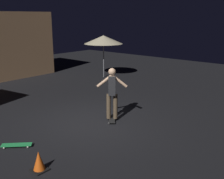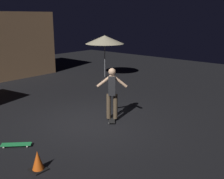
{
  "view_description": "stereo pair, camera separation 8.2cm",
  "coord_description": "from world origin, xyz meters",
  "px_view_note": "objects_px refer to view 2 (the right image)",
  "views": [
    {
      "loc": [
        -5.81,
        -5.9,
        3.33
      ],
      "look_at": [
        0.65,
        -0.38,
        1.05
      ],
      "focal_mm": 44.28,
      "sensor_mm": 36.0,
      "label": 1
    },
    {
      "loc": [
        -5.76,
        -5.96,
        3.33
      ],
      "look_at": [
        0.65,
        -0.38,
        1.05
      ],
      "focal_mm": 44.28,
      "sensor_mm": 36.0,
      "label": 2
    }
  ],
  "objects_px": {
    "patio_umbrella": "(105,40)",
    "skateboard_ridden": "(112,119)",
    "skateboard_spare": "(16,145)",
    "skater": "(112,90)",
    "traffic_cone": "(38,161)"
  },
  "relations": [
    {
      "from": "skateboard_ridden",
      "to": "traffic_cone",
      "type": "xyz_separation_m",
      "value": [
        -3.36,
        -0.75,
        0.16
      ]
    },
    {
      "from": "skateboard_spare",
      "to": "skater",
      "type": "relative_size",
      "value": 0.42
    },
    {
      "from": "skateboard_spare",
      "to": "traffic_cone",
      "type": "distance_m",
      "value": 1.45
    },
    {
      "from": "skater",
      "to": "traffic_cone",
      "type": "bearing_deg",
      "value": -167.43
    },
    {
      "from": "patio_umbrella",
      "to": "skateboard_ridden",
      "type": "xyz_separation_m",
      "value": [
        -4.76,
        -4.67,
        -2.02
      ]
    },
    {
      "from": "patio_umbrella",
      "to": "traffic_cone",
      "type": "relative_size",
      "value": 5.0
    },
    {
      "from": "skateboard_ridden",
      "to": "patio_umbrella",
      "type": "bearing_deg",
      "value": 44.49
    },
    {
      "from": "patio_umbrella",
      "to": "skater",
      "type": "bearing_deg",
      "value": -135.51
    },
    {
      "from": "skater",
      "to": "skateboard_ridden",
      "type": "bearing_deg",
      "value": -90.0
    },
    {
      "from": "skater",
      "to": "skateboard_spare",
      "type": "bearing_deg",
      "value": 167.77
    },
    {
      "from": "patio_umbrella",
      "to": "skateboard_spare",
      "type": "xyz_separation_m",
      "value": [
        -7.83,
        -4.01,
        -2.02
      ]
    },
    {
      "from": "skater",
      "to": "patio_umbrella",
      "type": "bearing_deg",
      "value": 44.49
    },
    {
      "from": "patio_umbrella",
      "to": "traffic_cone",
      "type": "height_order",
      "value": "patio_umbrella"
    },
    {
      "from": "patio_umbrella",
      "to": "skater",
      "type": "height_order",
      "value": "patio_umbrella"
    },
    {
      "from": "patio_umbrella",
      "to": "skater",
      "type": "relative_size",
      "value": 1.38
    }
  ]
}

